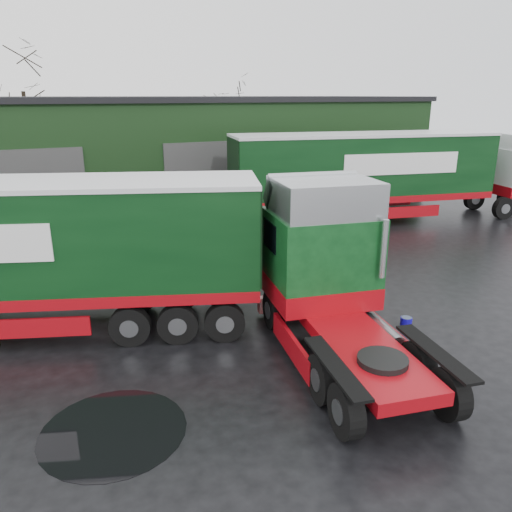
{
  "coord_description": "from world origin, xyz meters",
  "views": [
    {
      "loc": [
        -6.73,
        -11.98,
        6.42
      ],
      "look_at": [
        -0.59,
        1.22,
        1.7
      ],
      "focal_mm": 35.0,
      "sensor_mm": 36.0,
      "label": 1
    }
  ],
  "objects": [
    {
      "name": "trailer_left",
      "position": [
        -7.5,
        2.57,
        2.16
      ],
      "size": [
        14.06,
        7.27,
        4.32
      ],
      "primitive_type": null,
      "rotation": [
        0.0,
        0.0,
        1.23
      ],
      "color": "silver",
      "rests_on": "ground"
    },
    {
      "name": "puddle_0",
      "position": [
        -5.78,
        -3.14,
        0.0
      ],
      "size": [
        2.92,
        2.92,
        0.01
      ],
      "primitive_type": "cylinder",
      "color": "black",
      "rests_on": "ground"
    },
    {
      "name": "tree_back_b",
      "position": [
        10.0,
        30.0,
        3.75
      ],
      "size": [
        4.4,
        4.4,
        7.5
      ],
      "primitive_type": null,
      "color": "black",
      "rests_on": "ground"
    },
    {
      "name": "tree_back_a",
      "position": [
        -6.0,
        30.0,
        4.75
      ],
      "size": [
        4.4,
        4.4,
        9.5
      ],
      "primitive_type": null,
      "color": "black",
      "rests_on": "ground"
    },
    {
      "name": "wash_bucket",
      "position": [
        2.72,
        -1.93,
        0.15
      ],
      "size": [
        0.33,
        0.33,
        0.31
      ],
      "primitive_type": "cylinder",
      "rotation": [
        0.0,
        0.0,
        -0.01
      ],
      "color": "#1207AB",
      "rests_on": "ground"
    },
    {
      "name": "lorry_right",
      "position": [
        9.09,
        9.0,
        2.31
      ],
      "size": [
        17.84,
        6.41,
        4.62
      ],
      "primitive_type": null,
      "rotation": [
        0.0,
        0.0,
        -1.77
      ],
      "color": "silver",
      "rests_on": "ground"
    },
    {
      "name": "warehouse",
      "position": [
        2.0,
        20.0,
        3.16
      ],
      "size": [
        32.4,
        12.4,
        6.3
      ],
      "color": "black",
      "rests_on": "ground"
    },
    {
      "name": "ground",
      "position": [
        0.0,
        0.0,
        0.0
      ],
      "size": [
        100.0,
        100.0,
        0.0
      ],
      "primitive_type": "plane",
      "color": "black"
    },
    {
      "name": "puddle_1",
      "position": [
        2.4,
        4.88,
        0.0
      ],
      "size": [
        2.35,
        2.35,
        0.01
      ],
      "primitive_type": "cylinder",
      "color": "black",
      "rests_on": "ground"
    },
    {
      "name": "hero_tractor",
      "position": [
        -0.07,
        -2.96,
        2.2
      ],
      "size": [
        4.22,
        7.51,
        4.4
      ],
      "primitive_type": null,
      "rotation": [
        0.0,
        0.0,
        -0.18
      ],
      "color": "#0F421A",
      "rests_on": "ground"
    }
  ]
}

